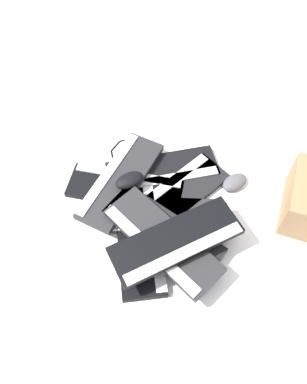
# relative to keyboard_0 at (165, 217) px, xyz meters

# --- Properties ---
(ground_plane) EXTENTS (3.20, 3.20, 0.00)m
(ground_plane) POSITION_rel_keyboard_0_xyz_m (-0.14, -0.00, -0.01)
(ground_plane) COLOR white
(keyboard_0) EXTENTS (0.39, 0.44, 0.03)m
(keyboard_0) POSITION_rel_keyboard_0_xyz_m (0.00, 0.00, 0.00)
(keyboard_0) COLOR #232326
(keyboard_0) RESTS_ON ground
(keyboard_1) EXTENTS (0.21, 0.46, 0.03)m
(keyboard_1) POSITION_rel_keyboard_0_xyz_m (-0.05, 0.09, 0.00)
(keyboard_1) COLOR black
(keyboard_1) RESTS_ON ground
(keyboard_2) EXTENTS (0.31, 0.46, 0.03)m
(keyboard_2) POSITION_rel_keyboard_0_xyz_m (-0.18, 0.11, 0.00)
(keyboard_2) COLOR black
(keyboard_2) RESTS_ON ground
(keyboard_3) EXTENTS (0.42, 0.41, 0.03)m
(keyboard_3) POSITION_rel_keyboard_0_xyz_m (-0.19, -0.05, 0.00)
(keyboard_3) COLOR black
(keyboard_3) RESTS_ON ground
(keyboard_4) EXTENTS (0.46, 0.34, 0.03)m
(keyboard_4) POSITION_rel_keyboard_0_xyz_m (0.02, -0.13, 0.00)
(keyboard_4) COLOR black
(keyboard_4) RESTS_ON ground
(keyboard_5) EXTENTS (0.46, 0.28, 0.03)m
(keyboard_5) POSITION_rel_keyboard_0_xyz_m (0.06, -0.05, 0.03)
(keyboard_5) COLOR black
(keyboard_5) RESTS_ON keyboard_0
(keyboard_6) EXTENTS (0.34, 0.46, 0.03)m
(keyboard_6) POSITION_rel_keyboard_0_xyz_m (-0.22, -0.06, 0.03)
(keyboard_6) COLOR #232326
(keyboard_6) RESTS_ON keyboard_3
(keyboard_7) EXTENTS (0.46, 0.22, 0.03)m
(keyboard_7) POSITION_rel_keyboard_0_xyz_m (0.09, -0.08, 0.06)
(keyboard_7) COLOR #232326
(keyboard_7) RESTS_ON keyboard_5
(keyboard_8) EXTENTS (0.21, 0.46, 0.03)m
(keyboard_8) POSITION_rel_keyboard_0_xyz_m (0.13, -0.05, 0.09)
(keyboard_8) COLOR black
(keyboard_8) RESTS_ON keyboard_7
(mouse_0) EXTENTS (0.08, 0.12, 0.04)m
(mouse_0) POSITION_rel_keyboard_0_xyz_m (-0.17, -0.04, 0.07)
(mouse_0) COLOR black
(mouse_0) RESTS_ON keyboard_6
(mouse_1) EXTENTS (0.13, 0.11, 0.04)m
(mouse_1) POSITION_rel_keyboard_0_xyz_m (0.04, -0.14, 0.04)
(mouse_1) COLOR #4C4C51
(mouse_1) RESTS_ON keyboard_4
(mouse_2) EXTENTS (0.08, 0.12, 0.04)m
(mouse_2) POSITION_rel_keyboard_0_xyz_m (0.08, -0.12, 0.04)
(mouse_2) COLOR #4C4C51
(mouse_2) RESTS_ON keyboard_4
(mouse_3) EXTENTS (0.07, 0.11, 0.04)m
(mouse_3) POSITION_rel_keyboard_0_xyz_m (0.03, 0.31, 0.01)
(mouse_3) COLOR #4C4C51
(mouse_3) RESTS_ON ground
(cable_0) EXTENTS (0.52, 0.37, 0.01)m
(cable_0) POSITION_rel_keyboard_0_xyz_m (-0.19, -0.06, -0.01)
(cable_0) COLOR black
(cable_0) RESTS_ON ground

